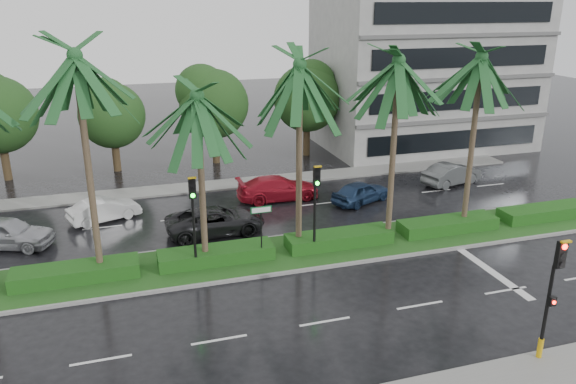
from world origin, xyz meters
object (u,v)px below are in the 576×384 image
object	(u,v)px
signal_median_left	(193,210)
car_red	(278,188)
car_blue	(361,192)
car_silver	(6,233)
car_white	(104,210)
car_grey	(452,174)
street_sign	(261,220)
car_darkgrey	(215,221)
signal_near	(551,295)

from	to	relation	value
signal_median_left	car_red	size ratio (longest dim) A/B	0.89
car_red	car_blue	bearing A→B (deg)	-113.52
car_red	car_blue	distance (m)	4.92
car_silver	car_red	bearing A→B (deg)	-58.53
car_white	car_grey	size ratio (longest dim) A/B	0.89
street_sign	car_darkgrey	world-z (taller)	street_sign
street_sign	car_grey	world-z (taller)	street_sign
signal_median_left	car_darkgrey	bearing A→B (deg)	68.96
car_white	signal_median_left	bearing A→B (deg)	-173.44
street_sign	car_silver	size ratio (longest dim) A/B	0.59
signal_near	car_red	size ratio (longest dim) A/B	0.89
signal_median_left	car_darkgrey	distance (m)	5.01
signal_median_left	car_blue	xyz separation A→B (m)	(10.60, 6.19, -2.34)
signal_median_left	car_white	distance (m)	8.94
car_red	car_silver	bearing A→B (deg)	100.80
street_sign	car_grey	xyz separation A→B (m)	(14.65, 7.46, -1.43)
signal_median_left	car_blue	size ratio (longest dim) A/B	1.14
car_silver	car_darkgrey	bearing A→B (deg)	-76.73
signal_near	street_sign	bearing A→B (deg)	125.34
car_silver	car_darkgrey	xyz separation A→B (m)	(9.95, -1.35, -0.05)
car_darkgrey	car_red	bearing A→B (deg)	-50.92
signal_near	street_sign	size ratio (longest dim) A/B	1.68
signal_near	car_silver	size ratio (longest dim) A/B	0.99
car_silver	car_grey	xyz separation A→B (m)	(26.00, 2.14, -0.05)
car_silver	car_darkgrey	size ratio (longest dim) A/B	0.88
signal_near	street_sign	world-z (taller)	signal_near
car_silver	car_grey	distance (m)	26.09
car_silver	car_white	bearing A→B (deg)	-42.93
car_grey	car_red	bearing A→B (deg)	70.92
signal_median_left	car_red	world-z (taller)	signal_median_left
signal_median_left	car_silver	bearing A→B (deg)	146.61
car_darkgrey	car_grey	size ratio (longest dim) A/B	1.19
car_blue	car_silver	bearing A→B (deg)	68.51
street_sign	car_white	distance (m)	10.28
car_silver	car_white	size ratio (longest dim) A/B	1.16
signal_near	signal_median_left	size ratio (longest dim) A/B	1.00
car_darkgrey	car_blue	world-z (taller)	car_darkgrey
car_white	car_red	bearing A→B (deg)	-107.28
signal_median_left	street_sign	world-z (taller)	signal_median_left
car_darkgrey	car_red	size ratio (longest dim) A/B	1.02
signal_median_left	car_silver	xyz separation A→B (m)	(-8.35, 5.50, -2.25)
signal_near	signal_median_left	xyz separation A→B (m)	(-10.00, 9.69, 0.49)
car_blue	signal_median_left	bearing A→B (deg)	96.72
car_white	car_darkgrey	xyz separation A→B (m)	(5.45, -3.55, 0.07)
street_sign	car_blue	distance (m)	9.80
car_silver	car_white	world-z (taller)	car_silver
car_grey	car_blue	bearing A→B (deg)	85.22
car_darkgrey	car_blue	size ratio (longest dim) A/B	1.31
car_white	car_blue	world-z (taller)	car_blue
car_darkgrey	car_grey	xyz separation A→B (m)	(16.05, 3.49, -0.00)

